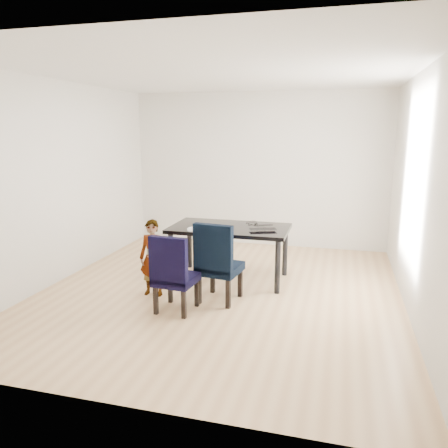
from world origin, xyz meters
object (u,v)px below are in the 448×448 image
(chair_right, at_px, (220,261))
(child, at_px, (153,258))
(dining_table, at_px, (230,253))
(laptop, at_px, (262,229))
(plate, at_px, (198,229))
(chair_left, at_px, (176,272))

(chair_right, height_order, child, chair_right)
(dining_table, relative_size, chair_right, 1.62)
(child, xyz_separation_m, laptop, (1.24, 0.74, 0.28))
(child, height_order, laptop, child)
(chair_right, bearing_deg, child, -169.34)
(dining_table, xyz_separation_m, child, (-0.78, -0.82, 0.11))
(chair_right, height_order, plate, chair_right)
(plate, distance_m, laptop, 0.84)
(dining_table, height_order, laptop, laptop)
(plate, bearing_deg, chair_right, -47.97)
(dining_table, xyz_separation_m, plate, (-0.35, -0.30, 0.38))
(chair_left, xyz_separation_m, laptop, (0.78, 1.12, 0.31))
(plate, bearing_deg, laptop, 15.09)
(chair_left, height_order, laptop, chair_left)
(dining_table, distance_m, plate, 0.60)
(laptop, bearing_deg, chair_right, 39.39)
(dining_table, xyz_separation_m, chair_right, (0.08, -0.78, 0.12))
(dining_table, bearing_deg, chair_left, -104.92)
(chair_left, relative_size, laptop, 2.59)
(laptop, bearing_deg, dining_table, -31.83)
(chair_right, xyz_separation_m, laptop, (0.38, 0.70, 0.27))
(chair_right, bearing_deg, laptop, 68.86)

